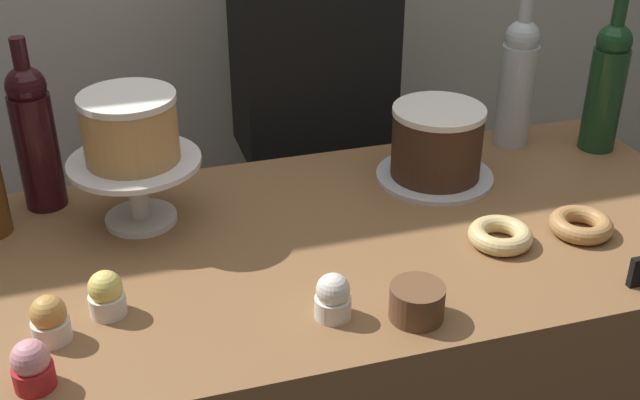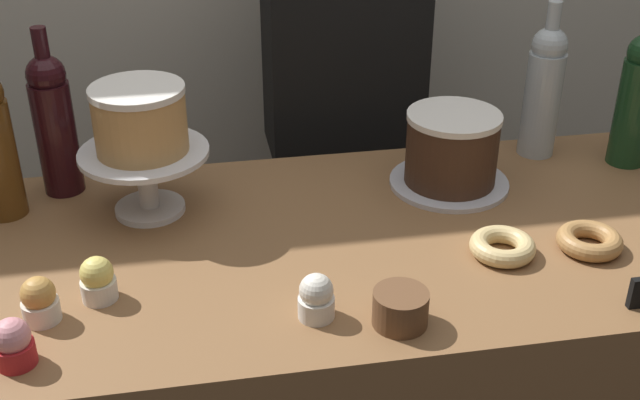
{
  "view_description": "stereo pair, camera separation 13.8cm",
  "coord_description": "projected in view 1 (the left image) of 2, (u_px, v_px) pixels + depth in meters",
  "views": [
    {
      "loc": [
        -0.34,
        -1.15,
        1.71
      ],
      "look_at": [
        0.0,
        0.0,
        1.03
      ],
      "focal_mm": 45.34,
      "sensor_mm": 36.0,
      "label": 1
    },
    {
      "loc": [
        -0.21,
        -1.18,
        1.71
      ],
      "look_at": [
        0.0,
        0.0,
        1.03
      ],
      "focal_mm": 45.34,
      "sensor_mm": 36.0,
      "label": 2
    }
  ],
  "objects": [
    {
      "name": "wine_bottle_dark_red",
      "position": [
        35.0,
        135.0,
        1.46
      ],
      "size": [
        0.08,
        0.08,
        0.33
      ],
      "color": "black",
      "rests_on": "display_counter"
    },
    {
      "name": "cupcake_lemon",
      "position": [
        106.0,
        294.0,
        1.22
      ],
      "size": [
        0.06,
        0.06,
        0.07
      ],
      "color": "white",
      "rests_on": "display_counter"
    },
    {
      "name": "cake_stand_pedestal",
      "position": [
        137.0,
        179.0,
        1.43
      ],
      "size": [
        0.23,
        0.23,
        0.13
      ],
      "color": "silver",
      "rests_on": "display_counter"
    },
    {
      "name": "chocolate_round_cake",
      "position": [
        437.0,
        142.0,
        1.58
      ],
      "size": [
        0.18,
        0.18,
        0.14
      ],
      "color": "#3D2619",
      "rests_on": "silver_serving_platter"
    },
    {
      "name": "cupcake_vanilla",
      "position": [
        333.0,
        297.0,
        1.21
      ],
      "size": [
        0.06,
        0.06,
        0.07
      ],
      "color": "white",
      "rests_on": "display_counter"
    },
    {
      "name": "donut_glazed",
      "position": [
        500.0,
        235.0,
        1.4
      ],
      "size": [
        0.11,
        0.11,
        0.03
      ],
      "color": "#E0C17F",
      "rests_on": "display_counter"
    },
    {
      "name": "wine_bottle_clear",
      "position": [
        517.0,
        80.0,
        1.7
      ],
      "size": [
        0.08,
        0.08,
        0.33
      ],
      "color": "#B2BCC1",
      "rests_on": "display_counter"
    },
    {
      "name": "white_layer_cake",
      "position": [
        130.0,
        128.0,
        1.38
      ],
      "size": [
        0.17,
        0.17,
        0.12
      ],
      "color": "tan",
      "rests_on": "cake_stand_pedestal"
    },
    {
      "name": "donut_maple",
      "position": [
        581.0,
        225.0,
        1.43
      ],
      "size": [
        0.11,
        0.11,
        0.03
      ],
      "color": "#B27F47",
      "rests_on": "display_counter"
    },
    {
      "name": "cupcake_strawberry",
      "position": [
        32.0,
        366.0,
        1.07
      ],
      "size": [
        0.06,
        0.06,
        0.07
      ],
      "color": "red",
      "rests_on": "display_counter"
    },
    {
      "name": "cupcake_caramel",
      "position": [
        50.0,
        320.0,
        1.16
      ],
      "size": [
        0.06,
        0.06,
        0.07
      ],
      "color": "white",
      "rests_on": "display_counter"
    },
    {
      "name": "wine_bottle_green",
      "position": [
        606.0,
        84.0,
        1.68
      ],
      "size": [
        0.08,
        0.08,
        0.33
      ],
      "color": "#193D1E",
      "rests_on": "display_counter"
    },
    {
      "name": "barista_figure",
      "position": [
        313.0,
        148.0,
        2.01
      ],
      "size": [
        0.36,
        0.22,
        1.6
      ],
      "color": "black",
      "rests_on": "ground_plane"
    },
    {
      "name": "silver_serving_platter",
      "position": [
        434.0,
        176.0,
        1.62
      ],
      "size": [
        0.23,
        0.23,
        0.01
      ],
      "color": "silver",
      "rests_on": "display_counter"
    },
    {
      "name": "cookie_stack",
      "position": [
        417.0,
        302.0,
        1.21
      ],
      "size": [
        0.08,
        0.08,
        0.06
      ],
      "color": "brown",
      "rests_on": "display_counter"
    }
  ]
}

